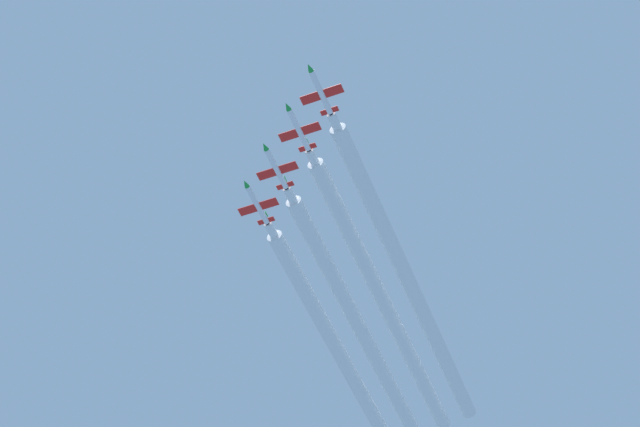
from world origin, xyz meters
name	(u,v)px	position (x,y,z in m)	size (l,w,h in m)	color
jet_lead	(320,91)	(-10.02, 9.24, 159.34)	(7.78, 11.33, 2.72)	silver
jet_second_echelon	(298,128)	(-3.49, 3.39, 159.12)	(7.78, 11.33, 2.72)	silver
jet_third_echelon	(276,167)	(3.31, -2.46, 158.02)	(7.78, 11.33, 2.72)	silver
jet_fourth_echelon	(257,203)	(9.66, -8.38, 157.18)	(7.78, 11.33, 2.72)	silver
smoke_trail_lead	(408,281)	(-10.02, -39.53, 159.31)	(3.12, 87.21, 3.12)	white
smoke_trail_second_echelon	(384,303)	(-3.49, -43.29, 159.09)	(3.12, 83.03, 3.12)	white
smoke_trail_third_echelon	(366,339)	(3.31, -51.00, 157.99)	(3.12, 86.75, 3.12)	white
smoke_trail_fourth_echelon	(347,367)	(9.66, -56.70, 157.16)	(3.12, 86.30, 3.12)	white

